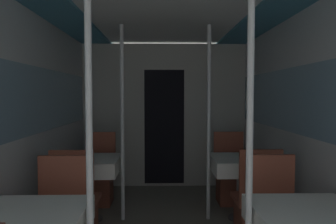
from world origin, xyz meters
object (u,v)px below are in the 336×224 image
object	(u,v)px
dining_table_left_1	(89,168)
support_pole_right_0	(250,147)
chair_left_near_1	(77,214)
support_pole_left_1	(122,123)
support_pole_left_0	(89,148)
dining_table_right_1	(241,167)
support_pole_right_1	(209,123)
chair_left_far_1	(99,182)
chair_right_near_1	(255,212)
chair_right_far_1	(231,182)

from	to	relation	value
dining_table_left_1	support_pole_right_0	world-z (taller)	support_pole_right_0
chair_left_near_1	support_pole_right_0	distance (m)	2.04
support_pole_left_1	support_pole_left_0	bearing A→B (deg)	-90.00
dining_table_left_1	dining_table_right_1	bearing A→B (deg)	0.00
support_pole_left_1	support_pole_right_1	xyz separation A→B (m)	(1.02, 0.00, 0.00)
chair_left_near_1	chair_left_far_1	xyz separation A→B (m)	(0.00, 1.18, 0.00)
dining_table_right_1	chair_right_near_1	distance (m)	0.68
support_pole_left_1	dining_table_right_1	world-z (taller)	support_pole_left_1
support_pole_left_0	chair_right_near_1	xyz separation A→B (m)	(1.41, 1.19, -0.86)
dining_table_left_1	chair_left_far_1	distance (m)	0.68
dining_table_right_1	chair_right_far_1	distance (m)	0.68
support_pole_left_0	dining_table_left_1	xyz separation A→B (m)	(-0.40, 1.78, -0.52)
support_pole_left_0	chair_left_far_1	bearing A→B (deg)	99.49
support_pole_left_1	support_pole_right_0	bearing A→B (deg)	-60.15
chair_right_near_1	chair_right_far_1	xyz separation A→B (m)	(0.00, 1.18, 0.00)
chair_left_near_1	dining_table_right_1	distance (m)	1.93
chair_left_far_1	chair_right_far_1	bearing A→B (deg)	-180.00
support_pole_left_0	chair_left_far_1	world-z (taller)	support_pole_left_0
support_pole_left_0	support_pole_right_1	bearing A→B (deg)	60.15
dining_table_left_1	dining_table_right_1	size ratio (longest dim) A/B	1.00
chair_right_near_1	chair_right_far_1	world-z (taller)	same
support_pole_left_0	dining_table_right_1	xyz separation A→B (m)	(1.41, 1.78, -0.52)
chair_left_far_1	support_pole_left_1	bearing A→B (deg)	123.89
chair_right_far_1	support_pole_right_1	bearing A→B (deg)	56.11
dining_table_left_1	support_pole_left_1	distance (m)	0.66
chair_right_near_1	chair_left_near_1	bearing A→B (deg)	180.00
chair_left_near_1	chair_right_far_1	xyz separation A→B (m)	(1.81, 1.18, 0.00)
support_pole_left_1	dining_table_left_1	bearing A→B (deg)	180.00
dining_table_right_1	chair_right_far_1	xyz separation A→B (m)	(0.00, 0.59, -0.34)
dining_table_right_1	chair_right_near_1	xyz separation A→B (m)	(0.00, -0.59, -0.34)
support_pole_right_0	support_pole_right_1	xyz separation A→B (m)	(0.00, 1.78, 0.00)
chair_left_far_1	chair_right_near_1	size ratio (longest dim) A/B	1.00
dining_table_left_1	support_pole_right_1	size ratio (longest dim) A/B	0.32
chair_right_near_1	chair_right_far_1	size ratio (longest dim) A/B	1.00
dining_table_right_1	chair_right_near_1	size ratio (longest dim) A/B	0.77
dining_table_left_1	support_pole_right_0	size ratio (longest dim) A/B	0.32
dining_table_left_1	chair_right_far_1	size ratio (longest dim) A/B	0.77
dining_table_left_1	support_pole_right_1	world-z (taller)	support_pole_right_1
chair_left_far_1	support_pole_left_1	distance (m)	1.11
dining_table_left_1	chair_left_far_1	size ratio (longest dim) A/B	0.77
chair_left_far_1	dining_table_right_1	size ratio (longest dim) A/B	1.30
chair_left_near_1	chair_right_far_1	bearing A→B (deg)	33.04
support_pole_right_0	support_pole_right_1	size ratio (longest dim) A/B	1.00
chair_left_far_1	chair_right_far_1	distance (m)	1.81
dining_table_right_1	support_pole_right_1	size ratio (longest dim) A/B	0.32
dining_table_left_1	dining_table_right_1	world-z (taller)	same
chair_right_near_1	chair_right_far_1	bearing A→B (deg)	90.00
support_pole_left_1	chair_right_far_1	bearing A→B (deg)	22.59
support_pole_right_1	support_pole_left_1	bearing A→B (deg)	180.00
chair_right_near_1	support_pole_right_1	distance (m)	1.11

